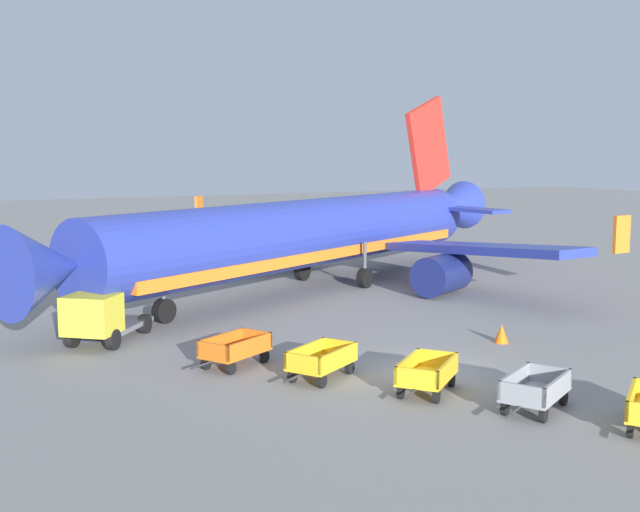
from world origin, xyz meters
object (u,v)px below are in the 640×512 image
Objects in this scene: traffic_cone_near_plane at (502,334)px; baggage_cart_second_in_row at (535,390)px; baggage_cart_far_end at (235,349)px; baggage_cart_third_in_row at (427,374)px; baggage_cart_fourth_in_row at (321,361)px; airplane at (317,233)px; service_truck_beside_carts at (98,318)px.

baggage_cart_second_in_row is at bearing -123.27° from traffic_cone_near_plane.
traffic_cone_near_plane is (10.72, -1.56, -0.23)m from baggage_cart_far_end.
baggage_cart_third_in_row reaches higher than traffic_cone_near_plane.
baggage_cart_far_end is at bearing 127.01° from baggage_cart_third_in_row.
baggage_cart_second_in_row is at bearing -57.14° from baggage_cart_third_in_row.
traffic_cone_near_plane is at bearing 7.80° from baggage_cart_fourth_in_row.
baggage_cart_fourth_in_row is (-2.24, 2.92, 0.00)m from baggage_cart_third_in_row.
airplane is at bearing 53.10° from baggage_cart_far_end.
baggage_cart_third_in_row is (-1.85, 2.87, 0.00)m from baggage_cart_second_in_row.
traffic_cone_near_plane is at bearing 56.73° from baggage_cart_second_in_row.
baggage_cart_far_end is 10.83m from traffic_cone_near_plane.
baggage_cart_second_in_row is 8.36m from traffic_cone_near_plane.
service_truck_beside_carts is at bearing 126.14° from baggage_cart_third_in_row.
baggage_cart_second_in_row is 1.08× the size of baggage_cart_third_in_row.
baggage_cart_third_in_row is 0.94× the size of baggage_cart_fourth_in_row.
baggage_cart_second_in_row reaches higher than traffic_cone_near_plane.
service_truck_beside_carts is at bearing 125.17° from baggage_cart_far_end.
baggage_cart_fourth_in_row is 4.60× the size of traffic_cone_near_plane.
baggage_cart_third_in_row is 4.34× the size of traffic_cone_near_plane.
airplane is 20.01m from baggage_cart_third_in_row.
baggage_cart_fourth_in_row is at bearing -172.20° from traffic_cone_near_plane.
baggage_cart_second_in_row is at bearing -54.72° from baggage_cart_fourth_in_row.
service_truck_beside_carts is at bearing 125.48° from baggage_cart_second_in_row.
airplane reaches higher than baggage_cart_far_end.
baggage_cart_second_in_row is 1.00× the size of baggage_cart_far_end.
traffic_cone_near_plane is at bearing -8.29° from baggage_cart_far_end.
baggage_cart_fourth_in_row is at bearing 127.52° from baggage_cart_third_in_row.
service_truck_beside_carts is (-5.73, 8.00, 0.50)m from baggage_cart_fourth_in_row.
traffic_cone_near_plane is at bearing 32.58° from baggage_cart_third_in_row.
airplane is at bearing 79.94° from baggage_cart_second_in_row.
airplane is 15.16m from traffic_cone_near_plane.
baggage_cart_third_in_row is at bearing 122.86° from baggage_cart_second_in_row.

